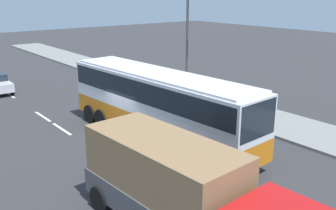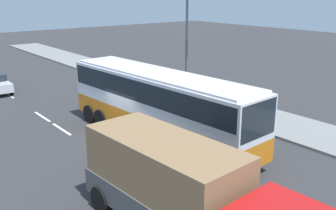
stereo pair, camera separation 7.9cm
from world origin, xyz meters
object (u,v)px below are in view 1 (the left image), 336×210
(coach_bus, at_px, (159,99))
(cargo_truck, at_px, (183,191))
(street_lamp, at_px, (189,41))
(pedestrian_near_curb, at_px, (178,81))
(pedestrian_at_crossing, at_px, (207,86))

(coach_bus, distance_m, cargo_truck, 8.25)
(cargo_truck, xyz_separation_m, street_lamp, (-11.20, 10.12, 2.72))
(pedestrian_near_curb, relative_size, pedestrian_at_crossing, 0.97)
(cargo_truck, height_order, street_lamp, street_lamp)
(cargo_truck, bearing_deg, pedestrian_at_crossing, 130.21)
(coach_bus, distance_m, pedestrian_near_curb, 9.50)
(coach_bus, xyz_separation_m, street_lamp, (-4.21, 5.78, 2.09))
(cargo_truck, distance_m, street_lamp, 15.34)
(pedestrian_near_curb, distance_m, pedestrian_at_crossing, 2.77)
(cargo_truck, relative_size, street_lamp, 1.16)
(pedestrian_at_crossing, distance_m, street_lamp, 3.54)
(coach_bus, bearing_deg, street_lamp, 122.79)
(coach_bus, xyz_separation_m, pedestrian_near_curb, (-6.56, 6.78, -1.18))
(cargo_truck, height_order, pedestrian_near_curb, cargo_truck)
(coach_bus, relative_size, cargo_truck, 1.46)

